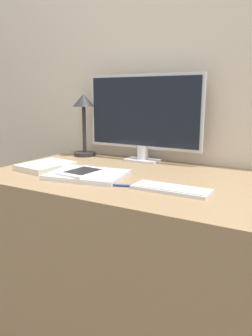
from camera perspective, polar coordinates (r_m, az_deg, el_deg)
The scene contains 9 objects.
wall_back at distance 1.69m, azimuth 7.65°, elevation 17.47°, with size 3.60×0.05×2.40m.
desk at distance 1.50m, azimuth 0.86°, elevation -14.86°, with size 1.20×0.73×0.72m.
monitor at distance 1.64m, azimuth 3.03°, elevation 9.12°, with size 0.61×0.11×0.43m.
keyboard at distance 1.16m, azimuth 7.84°, elevation -3.62°, with size 0.28×0.10×0.01m.
laptop at distance 1.35m, azimuth -6.74°, elevation -1.17°, with size 0.34×0.28×0.02m.
ereader at distance 1.34m, azimuth -7.53°, elevation -0.65°, with size 0.14×0.19×0.01m.
desk_lamp at distance 1.80m, azimuth -7.36°, elevation 9.24°, with size 0.12×0.12×0.33m.
notebook at distance 1.53m, azimuth -13.79°, elevation 0.34°, with size 0.21×0.25×0.03m.
pen at distance 1.20m, azimuth -0.61°, elevation -3.07°, with size 0.14×0.05×0.01m.
Camera 1 is at (0.64, -0.98, 1.05)m, focal length 35.00 mm.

